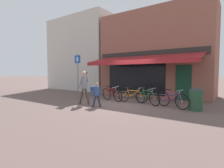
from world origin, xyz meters
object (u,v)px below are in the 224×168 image
object	(u,v)px
bicycle_red	(112,94)
pedestrian_adult	(84,84)
litter_bin	(196,99)
bicycle_green	(147,97)
bicycle_orange	(132,96)
pedestrian_child	(96,92)
bicycle_purple	(172,100)
parking_sign	(78,73)

from	to	relation	value
bicycle_red	pedestrian_adult	world-z (taller)	pedestrian_adult
bicycle_red	litter_bin	size ratio (longest dim) A/B	1.67
bicycle_red	bicycle_green	world-z (taller)	bicycle_green
bicycle_orange	pedestrian_child	bearing A→B (deg)	-118.59
pedestrian_adult	bicycle_purple	bearing A→B (deg)	20.73
parking_sign	litter_bin	bearing A→B (deg)	10.17
bicycle_red	bicycle_purple	size ratio (longest dim) A/B	1.02
pedestrian_adult	bicycle_orange	bearing A→B (deg)	45.66
bicycle_red	parking_sign	world-z (taller)	parking_sign
bicycle_green	pedestrian_adult	xyz separation A→B (m)	(-2.65, -1.82, 0.68)
bicycle_red	pedestrian_child	xyz separation A→B (m)	(0.42, -1.88, 0.33)
bicycle_orange	pedestrian_adult	distance (m)	2.69
parking_sign	bicycle_red	bearing A→B (deg)	36.12
bicycle_red	parking_sign	size ratio (longest dim) A/B	0.63
bicycle_orange	bicycle_green	bearing A→B (deg)	-13.67
bicycle_orange	pedestrian_child	distance (m)	2.24
bicycle_orange	litter_bin	size ratio (longest dim) A/B	1.73
bicycle_purple	pedestrian_adult	bearing A→B (deg)	-136.62
pedestrian_adult	litter_bin	bearing A→B (deg)	16.34
pedestrian_adult	parking_sign	size ratio (longest dim) A/B	0.64
bicycle_purple	pedestrian_adult	distance (m)	4.37
pedestrian_adult	pedestrian_child	bearing A→B (deg)	-9.31
bicycle_green	pedestrian_adult	size ratio (longest dim) A/B	0.98
bicycle_red	bicycle_orange	bearing A→B (deg)	20.92
bicycle_orange	parking_sign	world-z (taller)	parking_sign
bicycle_purple	pedestrian_adult	world-z (taller)	pedestrian_adult
bicycle_red	bicycle_green	size ratio (longest dim) A/B	1.01
litter_bin	parking_sign	bearing A→B (deg)	-169.83
pedestrian_adult	parking_sign	xyz separation A→B (m)	(-1.11, 0.62, 0.56)
bicycle_purple	pedestrian_child	bearing A→B (deg)	-129.42
bicycle_orange	parking_sign	bearing A→B (deg)	-161.37
bicycle_red	bicycle_orange	world-z (taller)	bicycle_red
litter_bin	pedestrian_adult	bearing A→B (deg)	-160.97
bicycle_orange	pedestrian_adult	size ratio (longest dim) A/B	1.02
litter_bin	bicycle_red	bearing A→B (deg)	179.18
bicycle_purple	litter_bin	xyz separation A→B (m)	(1.01, -0.00, 0.12)
bicycle_green	pedestrian_child	size ratio (longest dim) A/B	1.44
bicycle_red	pedestrian_child	size ratio (longest dim) A/B	1.45
bicycle_orange	litter_bin	bearing A→B (deg)	-10.32
bicycle_orange	bicycle_purple	xyz separation A→B (m)	(2.24, -0.23, 0.02)
bicycle_orange	bicycle_green	distance (m)	0.93
bicycle_purple	litter_bin	world-z (taller)	litter_bin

